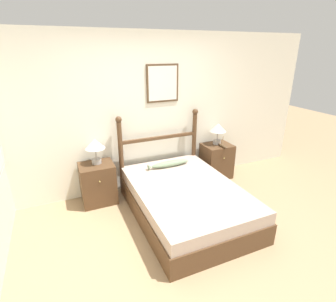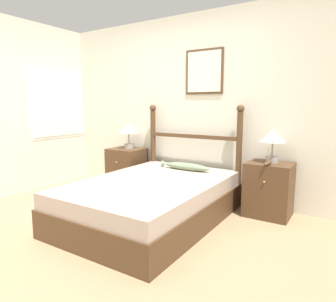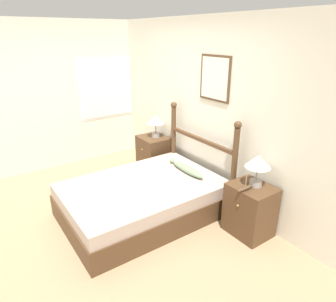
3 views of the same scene
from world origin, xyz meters
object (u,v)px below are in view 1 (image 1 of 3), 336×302
(nightstand_left, at_px, (98,183))
(fish_pillow, at_px, (169,164))
(table_lamp_left, at_px, (95,146))
(model_boat, at_px, (222,146))
(table_lamp_right, at_px, (218,129))
(bed, at_px, (186,200))
(nightstand_right, at_px, (216,161))

(nightstand_left, height_order, fish_pillow, nightstand_left)
(table_lamp_left, distance_m, model_boat, 2.19)
(table_lamp_right, relative_size, fish_pillow, 0.55)
(bed, relative_size, model_boat, 7.98)
(table_lamp_right, xyz_separation_m, model_boat, (-0.00, -0.18, -0.26))
(table_lamp_left, xyz_separation_m, fish_pillow, (1.12, -0.20, -0.41))
(bed, bearing_deg, model_boat, 33.34)
(table_lamp_left, bearing_deg, fish_pillow, -10.28)
(fish_pillow, bearing_deg, table_lamp_right, 10.77)
(nightstand_right, xyz_separation_m, fish_pillow, (-1.04, -0.16, 0.19))
(nightstand_right, xyz_separation_m, table_lamp_right, (0.01, 0.04, 0.61))
(nightstand_left, xyz_separation_m, table_lamp_left, (0.02, 0.04, 0.61))
(nightstand_left, relative_size, table_lamp_left, 1.65)
(nightstand_right, bearing_deg, model_boat, -86.69)
(table_lamp_right, bearing_deg, nightstand_left, -178.99)
(table_lamp_right, relative_size, model_boat, 1.51)
(table_lamp_left, xyz_separation_m, table_lamp_right, (2.17, -0.00, 0.00))
(bed, distance_m, nightstand_right, 1.39)
(table_lamp_right, distance_m, model_boat, 0.32)
(table_lamp_left, height_order, model_boat, table_lamp_left)
(nightstand_right, height_order, model_boat, model_boat)
(model_boat, xyz_separation_m, fish_pillow, (-1.05, -0.02, -0.15))
(nightstand_right, distance_m, model_boat, 0.37)
(nightstand_left, bearing_deg, table_lamp_left, 63.91)
(bed, xyz_separation_m, table_lamp_left, (-1.07, 0.90, 0.70))
(bed, height_order, nightstand_left, nightstand_left)
(nightstand_left, relative_size, model_boat, 2.49)
(table_lamp_left, height_order, table_lamp_right, same)
(nightstand_left, distance_m, table_lamp_right, 2.27)
(nightstand_right, height_order, fish_pillow, nightstand_right)
(table_lamp_right, xyz_separation_m, fish_pillow, (-1.05, -0.20, -0.41))
(nightstand_left, height_order, model_boat, model_boat)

